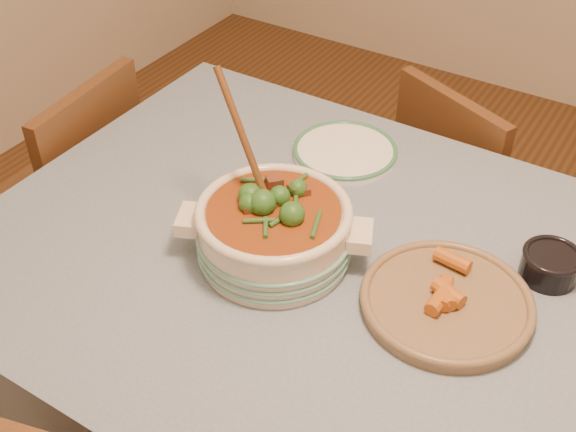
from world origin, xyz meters
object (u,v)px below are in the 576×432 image
(dining_table, at_px, (378,315))
(chair_far, at_px, (462,192))
(stew_casserole, at_px, (274,227))
(fried_plate, at_px, (447,299))
(white_plate, at_px, (345,151))
(chair_left, at_px, (76,195))
(condiment_bowl, at_px, (551,263))

(dining_table, xyz_separation_m, chair_far, (-0.08, 0.74, -0.21))
(stew_casserole, distance_m, fried_plate, 0.35)
(white_plate, xyz_separation_m, fried_plate, (0.40, -0.34, 0.01))
(fried_plate, height_order, chair_far, fried_plate)
(chair_far, bearing_deg, fried_plate, 129.57)
(chair_left, bearing_deg, chair_far, 117.71)
(condiment_bowl, height_order, chair_left, chair_left)
(fried_plate, relative_size, chair_left, 0.41)
(white_plate, xyz_separation_m, chair_left, (-0.74, -0.21, -0.29))
(white_plate, bearing_deg, chair_far, 65.31)
(chair_far, bearing_deg, white_plate, 89.01)
(condiment_bowl, xyz_separation_m, chair_far, (-0.34, 0.56, -0.33))
(condiment_bowl, distance_m, chair_left, 1.31)
(condiment_bowl, relative_size, fried_plate, 0.37)
(chair_left, bearing_deg, white_plate, 100.17)
(chair_far, relative_size, chair_left, 0.97)
(white_plate, relative_size, chair_far, 0.34)
(condiment_bowl, relative_size, chair_left, 0.15)
(white_plate, distance_m, chair_far, 0.54)
(fried_plate, xyz_separation_m, chair_left, (-1.13, 0.12, -0.30))
(fried_plate, bearing_deg, chair_left, 173.81)
(dining_table, relative_size, chair_left, 2.01)
(stew_casserole, xyz_separation_m, chair_far, (0.13, 0.79, -0.37))
(dining_table, height_order, chair_far, chair_far)
(dining_table, xyz_separation_m, stew_casserole, (-0.22, -0.05, 0.17))
(dining_table, distance_m, fried_plate, 0.17)
(stew_casserole, height_order, fried_plate, stew_casserole)
(white_plate, xyz_separation_m, condiment_bowl, (0.53, -0.16, 0.02))
(chair_far, bearing_deg, stew_casserole, 104.08)
(dining_table, height_order, white_plate, white_plate)
(condiment_bowl, bearing_deg, stew_casserole, -154.10)
(stew_casserole, xyz_separation_m, condiment_bowl, (0.48, 0.23, -0.04))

